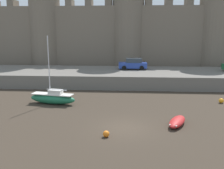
% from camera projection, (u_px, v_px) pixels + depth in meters
% --- Properties ---
extents(ground_plane, '(160.00, 160.00, 0.00)m').
position_uv_depth(ground_plane, '(125.00, 128.00, 20.30)').
color(ground_plane, '#382D23').
extents(quay_road, '(69.81, 10.00, 1.75)m').
position_uv_depth(quay_road, '(127.00, 77.00, 37.33)').
color(quay_road, '#666059').
rests_on(quay_road, ground).
extents(castle, '(63.71, 5.90, 18.55)m').
position_uv_depth(castle, '(128.00, 33.00, 44.93)').
color(castle, '#706354').
rests_on(castle, ground).
extents(rowboat_midflat_left, '(2.16, 3.12, 0.59)m').
position_uv_depth(rowboat_midflat_left, '(177.00, 121.00, 20.83)').
color(rowboat_midflat_left, red).
rests_on(rowboat_midflat_left, ground).
extents(sailboat_foreground_right, '(5.02, 2.13, 6.91)m').
position_uv_depth(sailboat_foreground_right, '(53.00, 98.00, 26.79)').
color(sailboat_foreground_right, '#1E6B47').
rests_on(sailboat_foreground_right, ground).
extents(mooring_buoy_near_shore, '(0.47, 0.47, 0.47)m').
position_uv_depth(mooring_buoy_near_shore, '(106.00, 134.00, 18.54)').
color(mooring_buoy_near_shore, orange).
rests_on(mooring_buoy_near_shore, ground).
extents(mooring_buoy_off_centre, '(0.50, 0.50, 0.50)m').
position_uv_depth(mooring_buoy_off_centre, '(221.00, 101.00, 27.15)').
color(mooring_buoy_off_centre, orange).
rests_on(mooring_buoy_off_centre, ground).
extents(car_quay_centre_west, '(4.16, 2.00, 1.62)m').
position_uv_depth(car_quay_centre_west, '(133.00, 64.00, 38.50)').
color(car_quay_centre_west, '#263F99').
rests_on(car_quay_centre_west, quay_road).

